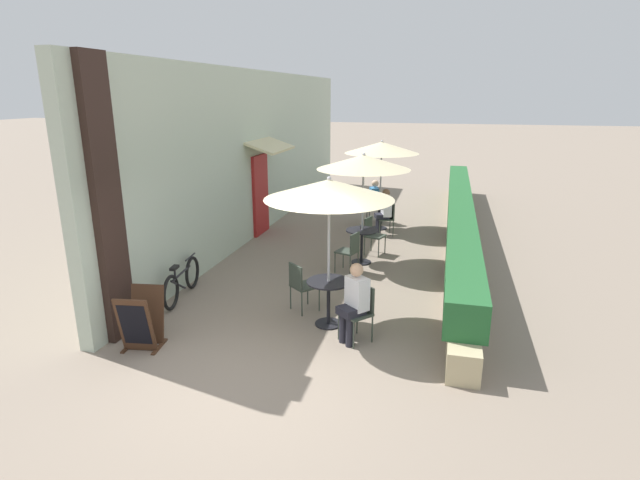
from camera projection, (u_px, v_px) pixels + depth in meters
name	position (u px, v px, depth m)	size (l,w,h in m)	color
ground_plane	(250.00, 375.00, 6.68)	(120.00, 120.00, 0.00)	gray
cafe_facade_wall	(262.00, 152.00, 13.50)	(0.98, 14.92, 4.20)	#B2C1AD
planter_hedge	(460.00, 220.00, 12.71)	(0.60, 13.92, 1.01)	tan
patio_table_near	(329.00, 295.00, 8.01)	(0.71, 0.71, 0.76)	black
patio_umbrella_near	(329.00, 189.00, 7.52)	(1.99, 1.99, 2.44)	#B7B7BC
cafe_chair_near_left	(301.00, 283.00, 8.51)	(0.56, 0.56, 0.87)	#384238
cafe_chair_near_right	(360.00, 308.00, 7.51)	(0.56, 0.56, 0.87)	#384238
seated_patron_near_right	(354.00, 300.00, 7.40)	(0.50, 0.51, 1.25)	#23232D
patio_table_mid	(362.00, 240.00, 10.98)	(0.71, 0.71, 0.76)	black
patio_umbrella_mid	(364.00, 162.00, 10.50)	(1.99, 1.99, 2.44)	#B7B7BC
cafe_chair_mid_left	(350.00, 249.00, 10.38)	(0.50, 0.50, 0.87)	#384238
cafe_chair_mid_right	(372.00, 233.00, 11.59)	(0.50, 0.50, 0.87)	#384238
coffee_cup_mid	(362.00, 227.00, 10.98)	(0.07, 0.07, 0.09)	#232328
patio_table_far	(380.00, 210.00, 13.79)	(0.71, 0.71, 0.76)	black
patio_umbrella_far	(382.00, 148.00, 13.30)	(1.99, 1.99, 2.44)	#B7B7BC
cafe_chair_far_left	(372.00, 205.00, 14.44)	(0.51, 0.51, 0.87)	#384238
seated_patron_far_left	(376.00, 199.00, 14.40)	(0.49, 0.44, 1.25)	#23232D
cafe_chair_far_right	(388.00, 216.00, 13.13)	(0.51, 0.51, 0.87)	#384238
seated_patron_far_right	(384.00, 210.00, 13.07)	(0.49, 0.44, 1.25)	#23232D
coffee_cup_far	(381.00, 201.00, 13.64)	(0.07, 0.07, 0.09)	teal
bicycle_leaning	(182.00, 281.00, 9.11)	(0.27, 1.64, 0.71)	black
menu_board	(142.00, 320.00, 7.31)	(0.59, 0.70, 0.88)	#422819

